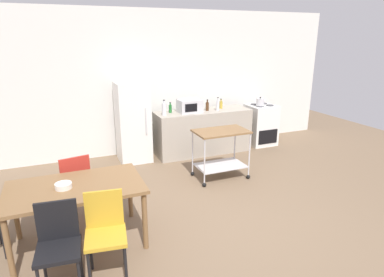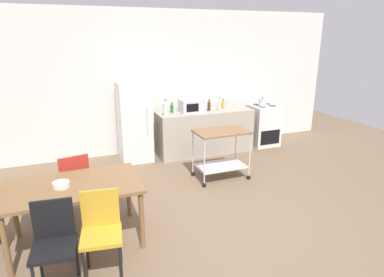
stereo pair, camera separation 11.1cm
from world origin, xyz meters
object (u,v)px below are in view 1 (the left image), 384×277
bottle_hot_sauce (164,109)px  bottle_sparkling_water (221,105)px  kitchen_cart (221,146)px  bottle_soy_sauce (218,105)px  chair_black (58,242)px  chair_red (74,181)px  fruit_bowl (63,186)px  dining_table (76,192)px  kettle (260,102)px  refrigerator (133,122)px  microwave (190,106)px  bottle_wine (207,106)px  bottle_olive_oil (170,108)px  chair_mustard (105,229)px  stove_oven (261,125)px

bottle_hot_sauce → bottle_sparkling_water: (1.31, 0.15, -0.04)m
kitchen_cart → bottle_soy_sauce: bottle_soy_sauce is taller
chair_black → chair_red: 1.42m
bottle_sparkling_water → fruit_bowl: (-3.26, -2.50, -0.20)m
dining_table → kettle: 4.66m
refrigerator → microwave: size_ratio=3.37×
chair_red → kitchen_cart: chair_red is taller
chair_red → kitchen_cart: size_ratio=0.98×
kettle → chair_red: bearing=-157.7°
bottle_hot_sauce → bottle_soy_sauce: bearing=0.3°
bottle_sparkling_water → bottle_wine: bearing=-168.4°
bottle_wine → kettle: 1.24m
bottle_olive_oil → bottle_sparkling_water: (1.13, -0.03, -0.00)m
dining_table → chair_mustard: size_ratio=1.69×
stove_oven → bottle_hot_sauce: 2.39m
stove_oven → refrigerator: (-2.90, 0.08, 0.32)m
bottle_olive_oil → bottle_soy_sauce: 0.99m
chair_mustard → microwave: (2.16, 3.05, 0.51)m
bottle_sparkling_water → fruit_bowl: 4.11m
bottle_hot_sauce → kettle: (2.20, 0.01, -0.02)m
bottle_olive_oil → bottle_soy_sauce: bearing=-10.3°
stove_oven → kitchen_cart: (-1.72, -1.34, 0.12)m
bottle_olive_oil → kitchen_cart: bearing=-73.8°
stove_oven → fruit_bowl: 4.93m
stove_oven → kitchen_cart: size_ratio=1.01×
refrigerator → kettle: refrigerator is taller
chair_black → microwave: microwave is taller
fruit_bowl → chair_black: bearing=-98.3°
chair_red → stove_oven: bearing=-168.3°
dining_table → kitchen_cart: (2.43, 1.09, -0.10)m
kitchen_cart → fruit_bowl: (-2.55, -1.11, 0.21)m
chair_red → kettle: (4.01, 1.64, 0.48)m
dining_table → chair_red: bearing=88.8°
chair_red → bottle_hot_sauce: bearing=-149.0°
kitchen_cart → bottle_wine: 1.43m
dining_table → bottle_olive_oil: bearing=51.3°
kitchen_cart → bottle_wine: bearing=74.8°
stove_oven → kettle: size_ratio=3.84×
microwave → bottle_soy_sauce: size_ratio=1.68×
chair_red → kettle: size_ratio=3.71×
refrigerator → bottle_wine: 1.56m
chair_mustard → bottle_wine: bearing=58.4°
kitchen_cart → bottle_sparkling_water: (0.71, 1.39, 0.41)m
dining_table → bottle_wine: bottle_wine is taller
chair_mustard → bottle_olive_oil: bottle_olive_oil is taller
stove_oven → fruit_bowl: bearing=-150.1°
bottle_hot_sauce → bottle_wine: size_ratio=1.34×
bottle_wine → fruit_bowl: bottle_wine is taller
chair_mustard → bottle_wine: 4.02m
kitchen_cart → chair_red: bearing=-170.6°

